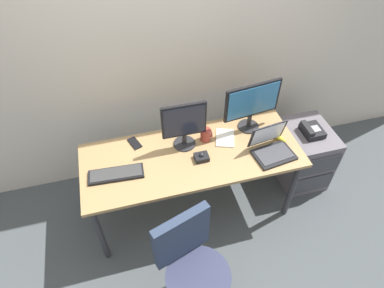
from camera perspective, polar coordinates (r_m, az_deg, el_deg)
The scene contains 15 objects.
ground_plane at distance 3.25m, azimuth 0.00°, elevation -10.53°, with size 8.00×8.00×0.00m, color #454B4D.
back_wall at distance 2.80m, azimuth -3.91°, elevation 17.99°, with size 6.00×0.10×2.80m, color beige.
desk at distance 2.73m, azimuth 0.00°, elevation -2.85°, with size 1.75×0.69×0.73m.
file_cabinet at distance 3.42m, azimuth 18.23°, elevation -1.74°, with size 0.42×0.53×0.61m.
desk_phone at distance 3.17m, azimuth 19.61°, elevation 2.18°, with size 0.17×0.20×0.09m.
office_chair at distance 2.47m, azimuth 0.20°, elevation -21.10°, with size 0.52×0.54×0.94m.
monitor_main at distance 2.77m, azimuth 10.14°, elevation 6.78°, with size 0.48×0.18×0.44m.
monitor_side at distance 2.60m, azimuth -1.35°, elevation 3.43°, with size 0.35×0.18×0.41m.
keyboard at distance 2.59m, azimuth -12.72°, elevation -4.98°, with size 0.42×0.16×0.03m.
laptop at distance 2.73m, azimuth 13.33°, elevation -0.50°, with size 0.34×0.31×0.24m.
trackball_mouse at distance 2.62m, azimuth 1.63°, elevation -2.21°, with size 0.11×0.09×0.07m.
coffee_mug at distance 2.75m, azimuth 2.34°, elevation 1.62°, with size 0.09×0.08×0.11m.
paper_notepad at distance 2.81m, azimuth 5.63°, elevation 1.05°, with size 0.15×0.21×0.01m, color white.
cell_phone at distance 2.79m, azimuth -9.68°, elevation 0.14°, with size 0.07×0.14×0.01m, color black.
banana at distance 2.88m, azimuth 14.16°, elevation 1.29°, with size 0.19×0.04×0.04m, color yellow.
Camera 1 is at (-0.47, -1.74, 2.70)m, focal length 31.48 mm.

